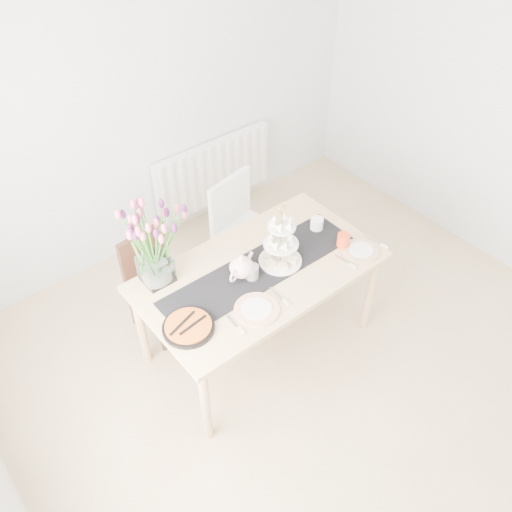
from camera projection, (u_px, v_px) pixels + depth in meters
room_shell at (372, 252)px, 2.84m from camera, size 4.50×4.50×4.50m
radiator at (214, 172)px, 4.90m from camera, size 1.20×0.08×0.60m
dining_table at (260, 278)px, 3.58m from camera, size 1.60×0.90×0.75m
chair_brown at (155, 275)px, 3.91m from camera, size 0.43×0.43×0.79m
chair_white at (241, 223)px, 4.26m from camera, size 0.52×0.52×0.89m
table_runner at (260, 269)px, 3.53m from camera, size 1.40×0.35×0.01m
tulip_vase at (150, 236)px, 3.22m from camera, size 0.67×0.67×0.57m
cake_stand at (281, 249)px, 3.50m from camera, size 0.29×0.29×0.42m
teapot at (242, 267)px, 3.43m from camera, size 0.31×0.28×0.17m
cream_jug at (317, 224)px, 3.81m from camera, size 0.11×0.11×0.09m
tart_tin at (188, 327)px, 3.15m from camera, size 0.31×0.31×0.04m
mug_grey at (252, 272)px, 3.44m from camera, size 0.11×0.11×0.10m
mug_orange at (343, 240)px, 3.67m from camera, size 0.12×0.12×0.10m
plate_left at (257, 309)px, 3.27m from camera, size 0.30×0.30×0.01m
plate_right at (361, 251)px, 3.66m from camera, size 0.28×0.28×0.01m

